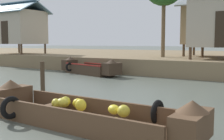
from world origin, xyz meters
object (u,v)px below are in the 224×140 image
at_px(banana_boat, 82,113).
at_px(stilt_house_left, 19,27).
at_px(cargo_boat_upstream, 89,68).
at_px(stilt_house_mid_left, 210,23).
at_px(mooring_post, 43,80).

bearing_deg(banana_boat, stilt_house_left, 144.84).
bearing_deg(cargo_boat_upstream, banana_boat, -53.39).
bearing_deg(stilt_house_mid_left, banana_boat, -86.39).
xyz_separation_m(stilt_house_mid_left, mooring_post, (-1.95, -13.01, -2.48)).
relative_size(banana_boat, mooring_post, 4.49).
bearing_deg(stilt_house_mid_left, stilt_house_left, -165.76).
height_order(stilt_house_left, stilt_house_mid_left, stilt_house_left).
height_order(stilt_house_left, mooring_post, stilt_house_left).
relative_size(stilt_house_left, stilt_house_mid_left, 1.09).
bearing_deg(stilt_house_left, cargo_boat_upstream, -16.84).
relative_size(stilt_house_mid_left, mooring_post, 3.43).
bearing_deg(stilt_house_mid_left, mooring_post, -98.53).
bearing_deg(mooring_post, stilt_house_left, 143.52).
height_order(banana_boat, mooring_post, mooring_post).
bearing_deg(stilt_house_mid_left, cargo_boat_upstream, -127.45).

